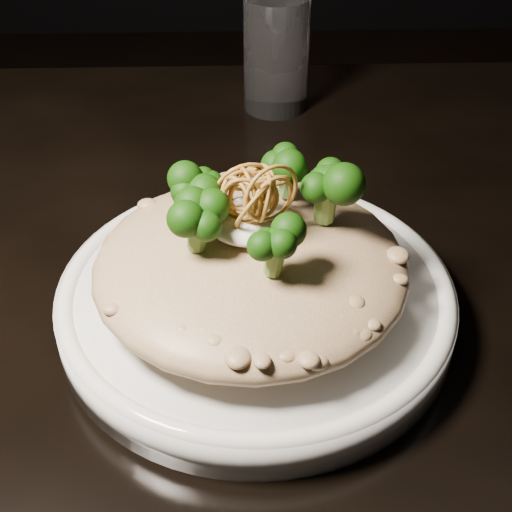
{
  "coord_description": "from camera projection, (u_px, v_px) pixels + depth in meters",
  "views": [
    {
      "loc": [
        0.03,
        -0.42,
        1.1
      ],
      "look_at": [
        0.04,
        -0.04,
        0.81
      ],
      "focal_mm": 50.0,
      "sensor_mm": 36.0,
      "label": 1
    }
  ],
  "objects": [
    {
      "name": "risotto",
      "position": [
        251.0,
        265.0,
        0.48
      ],
      "size": [
        0.21,
        0.21,
        0.05
      ],
      "primitive_type": "ellipsoid",
      "color": "brown",
      "rests_on": "plate"
    },
    {
      "name": "shallots",
      "position": [
        252.0,
        185.0,
        0.45
      ],
      "size": [
        0.06,
        0.06,
        0.04
      ],
      "primitive_type": null,
      "color": "brown",
      "rests_on": "cheese"
    },
    {
      "name": "table",
      "position": [
        201.0,
        355.0,
        0.6
      ],
      "size": [
        1.1,
        0.8,
        0.75
      ],
      "color": "black",
      "rests_on": "ground"
    },
    {
      "name": "broccoli",
      "position": [
        252.0,
        201.0,
        0.45
      ],
      "size": [
        0.13,
        0.13,
        0.05
      ],
      "primitive_type": null,
      "color": "black",
      "rests_on": "risotto"
    },
    {
      "name": "plate",
      "position": [
        256.0,
        301.0,
        0.5
      ],
      "size": [
        0.28,
        0.28,
        0.03
      ],
      "primitive_type": "cylinder",
      "color": "white",
      "rests_on": "table"
    },
    {
      "name": "cheese",
      "position": [
        249.0,
        221.0,
        0.46
      ],
      "size": [
        0.05,
        0.05,
        0.02
      ],
      "primitive_type": "ellipsoid",
      "color": "white",
      "rests_on": "risotto"
    },
    {
      "name": "drinking_glass",
      "position": [
        276.0,
        54.0,
        0.74
      ],
      "size": [
        0.08,
        0.08,
        0.12
      ],
      "primitive_type": "cylinder",
      "rotation": [
        0.0,
        0.0,
        0.21
      ],
      "color": "white",
      "rests_on": "table"
    }
  ]
}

